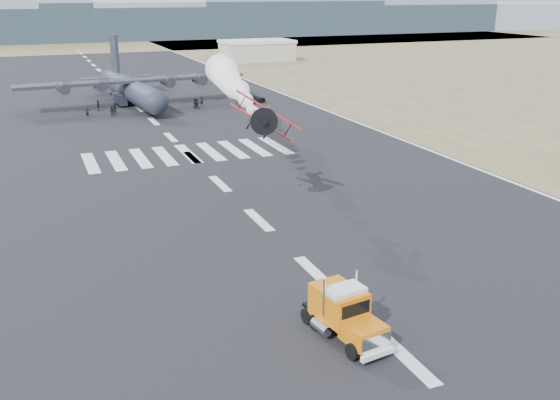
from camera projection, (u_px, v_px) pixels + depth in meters
ground at (405, 357)px, 35.34m from camera, size 500.00×500.00×0.00m
scrub_far at (72, 44)px, 237.20m from camera, size 500.00×80.00×0.00m
runway_markings at (171, 137)px, 88.00m from camera, size 60.00×260.00×0.01m
ridge_seg_d at (64, 23)px, 261.45m from camera, size 150.00×50.00×13.00m
ridge_seg_e at (213, 18)px, 284.32m from camera, size 150.00×50.00×15.00m
ridge_seg_f at (340, 14)px, 307.18m from camera, size 150.00×50.00×17.00m
ridge_seg_g at (449, 16)px, 331.01m from camera, size 150.00×50.00×13.00m
hangar_right at (257, 50)px, 182.43m from camera, size 20.50×12.50×5.90m
semi_truck at (344, 312)px, 37.02m from camera, size 3.24×7.38×3.25m
aerobatic_biplane at (264, 118)px, 56.51m from camera, size 5.94×6.27×4.95m
smoke_trail at (227, 76)px, 82.42m from camera, size 8.36×33.58×4.28m
transport_aircraft at (131, 88)px, 112.43m from camera, size 40.65×33.42×11.73m
support_vehicle at (252, 99)px, 114.52m from camera, size 5.73×3.39×1.49m
crew_a at (87, 112)px, 101.70m from camera, size 0.72×0.66×1.63m
crew_b at (112, 112)px, 102.01m from camera, size 0.86×0.58×1.70m
crew_c at (144, 104)px, 108.30m from camera, size 1.24×0.78×1.78m
crew_d at (98, 105)px, 107.32m from camera, size 0.65×1.09×1.76m
crew_e at (195, 103)px, 109.62m from camera, size 0.94×1.01×1.78m
crew_f at (197, 104)px, 108.62m from camera, size 1.69×1.47×1.84m
crew_g at (202, 100)px, 112.34m from camera, size 0.67×0.57×1.71m
crew_h at (115, 109)px, 104.20m from camera, size 0.90×0.84×1.59m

